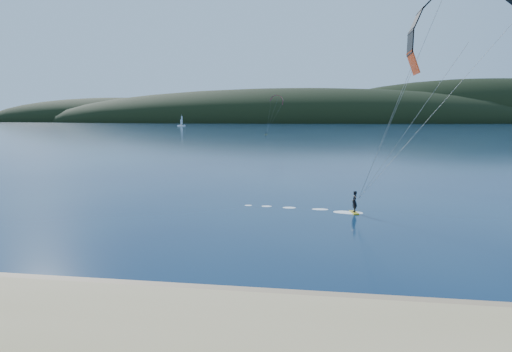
{
  "coord_description": "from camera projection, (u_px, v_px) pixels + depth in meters",
  "views": [
    {
      "loc": [
        8.42,
        -14.81,
        8.3
      ],
      "look_at": [
        4.59,
        10.0,
        5.0
      ],
      "focal_mm": 31.32,
      "sensor_mm": 36.0,
      "label": 1
    }
  ],
  "objects": [
    {
      "name": "headland",
      "position": [
        321.0,
        122.0,
        747.04
      ],
      "size": [
        1200.0,
        310.0,
        140.0
      ],
      "color": "black",
      "rests_on": "ground"
    },
    {
      "name": "sailboat",
      "position": [
        181.0,
        125.0,
        427.63
      ],
      "size": [
        8.15,
        5.1,
        11.36
      ],
      "color": "white",
      "rests_on": "ground"
    },
    {
      "name": "kitesurfer_far",
      "position": [
        276.0,
        103.0,
        207.46
      ],
      "size": [
        9.84,
        7.55,
        17.98
      ],
      "color": "gold",
      "rests_on": "ground"
    },
    {
      "name": "ground",
      "position": [
        96.0,
        338.0,
        16.87
      ],
      "size": [
        1800.0,
        1800.0,
        0.0
      ],
      "primitive_type": "plane",
      "color": "#071737",
      "rests_on": "ground"
    },
    {
      "name": "kitesurfer_near",
      "position": [
        463.0,
        48.0,
        31.38
      ],
      "size": [
        22.37,
        8.25,
        17.29
      ],
      "color": "gold",
      "rests_on": "ground"
    },
    {
      "name": "wet_sand",
      "position": [
        144.0,
        292.0,
        21.27
      ],
      "size": [
        220.0,
        2.5,
        0.1
      ],
      "color": "#997B59",
      "rests_on": "ground"
    }
  ]
}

